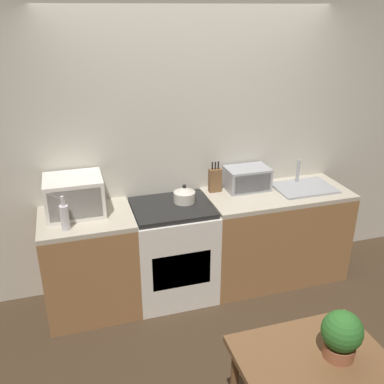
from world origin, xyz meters
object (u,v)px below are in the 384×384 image
at_px(toaster_oven, 247,178).
at_px(dining_table, 315,378).
at_px(microwave, 74,196).
at_px(bottle, 65,217).
at_px(kettle, 184,195).
at_px(stove_range, 173,251).

relative_size(toaster_oven, dining_table, 0.49).
bearing_deg(microwave, bottle, -108.18).
relative_size(kettle, toaster_oven, 0.48).
height_order(kettle, toaster_oven, toaster_oven).
distance_m(toaster_oven, dining_table, 2.02).
xyz_separation_m(stove_range, dining_table, (0.34, -1.78, 0.18)).
height_order(kettle, microwave, microwave).
xyz_separation_m(kettle, dining_table, (0.22, -1.83, -0.34)).
bearing_deg(bottle, microwave, 71.82).
distance_m(kettle, toaster_oven, 0.65).
height_order(stove_range, bottle, bottle).
distance_m(stove_range, toaster_oven, 0.96).
bearing_deg(dining_table, kettle, 96.71).
distance_m(bottle, toaster_oven, 1.68).
xyz_separation_m(microwave, dining_table, (1.14, -1.88, -0.43)).
height_order(kettle, bottle, bottle).
bearing_deg(kettle, dining_table, -83.29).
bearing_deg(bottle, dining_table, -52.60).
xyz_separation_m(stove_range, bottle, (-0.89, -0.18, 0.56)).
xyz_separation_m(kettle, toaster_oven, (0.64, 0.11, 0.04)).
bearing_deg(stove_range, kettle, 20.44).
bearing_deg(toaster_oven, bottle, -168.60).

